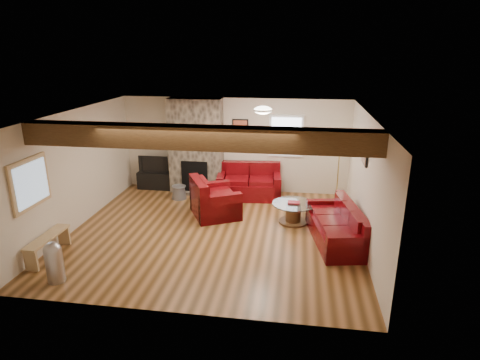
# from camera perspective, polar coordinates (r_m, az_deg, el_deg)

# --- Properties ---
(room) EXTENTS (8.00, 8.00, 8.00)m
(room) POSITION_cam_1_polar(r_m,az_deg,el_deg) (8.11, -3.81, 0.56)
(room) COLOR #543616
(room) RESTS_ON ground
(floor) EXTENTS (6.00, 6.00, 0.00)m
(floor) POSITION_cam_1_polar(r_m,az_deg,el_deg) (8.57, -3.64, -7.42)
(floor) COLOR #543616
(floor) RESTS_ON ground
(oak_beam) EXTENTS (6.00, 0.36, 0.38)m
(oak_beam) POSITION_cam_1_polar(r_m,az_deg,el_deg) (6.67, -6.26, 6.04)
(oak_beam) COLOR #372110
(oak_beam) RESTS_ON room
(chimney_breast) EXTENTS (1.40, 0.67, 2.50)m
(chimney_breast) POSITION_cam_1_polar(r_m,az_deg,el_deg) (10.68, -6.27, 4.64)
(chimney_breast) COLOR #353029
(chimney_breast) RESTS_ON floor
(back_window) EXTENTS (0.90, 0.08, 1.10)m
(back_window) POSITION_cam_1_polar(r_m,az_deg,el_deg) (10.49, 6.57, 6.23)
(back_window) COLOR silver
(back_window) RESTS_ON room
(hatch_window) EXTENTS (0.08, 1.00, 0.90)m
(hatch_window) POSITION_cam_1_polar(r_m,az_deg,el_deg) (7.94, -27.66, -0.42)
(hatch_window) COLOR tan
(hatch_window) RESTS_ON room
(ceiling_dome) EXTENTS (0.40, 0.40, 0.18)m
(ceiling_dome) POSITION_cam_1_polar(r_m,az_deg,el_deg) (8.58, 3.27, 9.71)
(ceiling_dome) COLOR white
(ceiling_dome) RESTS_ON room
(artwork_back) EXTENTS (0.42, 0.06, 0.52)m
(artwork_back) POSITION_cam_1_polar(r_m,az_deg,el_deg) (10.57, 0.03, 7.27)
(artwork_back) COLOR black
(artwork_back) RESTS_ON room
(artwork_right) EXTENTS (0.06, 0.55, 0.42)m
(artwork_right) POSITION_cam_1_polar(r_m,az_deg,el_deg) (8.20, 17.30, 3.58)
(artwork_right) COLOR black
(artwork_right) RESTS_ON room
(sofa_three) EXTENTS (1.15, 2.06, 0.75)m
(sofa_three) POSITION_cam_1_polar(r_m,az_deg,el_deg) (8.26, 13.44, -6.08)
(sofa_three) COLOR #4A0509
(sofa_three) RESTS_ON floor
(loveseat) EXTENTS (1.71, 1.08, 0.86)m
(loveseat) POSITION_cam_1_polar(r_m,az_deg,el_deg) (10.39, 1.29, -0.17)
(loveseat) COLOR #4A0509
(loveseat) RESTS_ON floor
(armchair_red) EXTENTS (1.37, 1.43, 0.90)m
(armchair_red) POSITION_cam_1_polar(r_m,az_deg,el_deg) (9.27, -3.56, -2.39)
(armchair_red) COLOR #4A0509
(armchair_red) RESTS_ON floor
(coffee_table) EXTENTS (0.94, 0.94, 0.49)m
(coffee_table) POSITION_cam_1_polar(r_m,az_deg,el_deg) (9.00, 7.58, -4.66)
(coffee_table) COLOR #472F16
(coffee_table) RESTS_ON floor
(tv_cabinet) EXTENTS (0.94, 0.38, 0.47)m
(tv_cabinet) POSITION_cam_1_polar(r_m,az_deg,el_deg) (11.34, -11.92, -0.02)
(tv_cabinet) COLOR black
(tv_cabinet) RESTS_ON floor
(television) EXTENTS (0.82, 0.11, 0.47)m
(television) POSITION_cam_1_polar(r_m,az_deg,el_deg) (11.21, -12.08, 2.28)
(television) COLOR black
(television) RESTS_ON tv_cabinet
(floor_lamp) EXTENTS (0.40, 0.40, 1.54)m
(floor_lamp) POSITION_cam_1_polar(r_m,az_deg,el_deg) (10.10, 14.01, 3.98)
(floor_lamp) COLOR tan
(floor_lamp) RESTS_ON floor
(pine_bench) EXTENTS (0.26, 1.11, 0.42)m
(pine_bench) POSITION_cam_1_polar(r_m,az_deg,el_deg) (8.33, -25.59, -8.54)
(pine_bench) COLOR tan
(pine_bench) RESTS_ON floor
(pedal_bin) EXTENTS (0.34, 0.34, 0.72)m
(pedal_bin) POSITION_cam_1_polar(r_m,az_deg,el_deg) (7.40, -24.91, -10.51)
(pedal_bin) COLOR #ABABB0
(pedal_bin) RESTS_ON floor
(coal_bucket) EXTENTS (0.38, 0.38, 0.36)m
(coal_bucket) POSITION_cam_1_polar(r_m,az_deg,el_deg) (10.46, -8.66, -1.71)
(coal_bucket) COLOR slate
(coal_bucket) RESTS_ON floor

